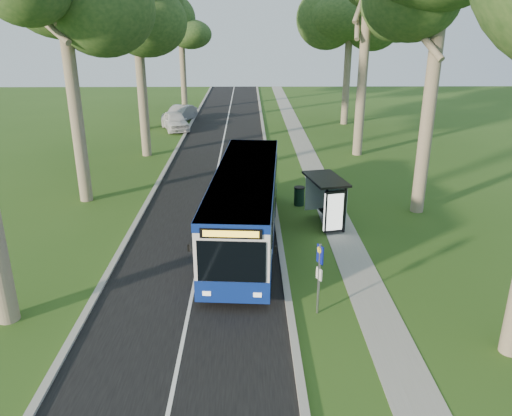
{
  "coord_description": "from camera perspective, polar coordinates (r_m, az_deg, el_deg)",
  "views": [
    {
      "loc": [
        -1.41,
        -18.55,
        9.42
      ],
      "look_at": [
        -1.07,
        2.31,
        1.6
      ],
      "focal_mm": 35.0,
      "sensor_mm": 36.0,
      "label": 1
    }
  ],
  "objects": [
    {
      "name": "road",
      "position": [
        30.13,
        -4.86,
        2.27
      ],
      "size": [
        7.0,
        100.0,
        0.02
      ],
      "primitive_type": "cube",
      "color": "black",
      "rests_on": "ground"
    },
    {
      "name": "bus",
      "position": [
        22.37,
        -1.19,
        0.34
      ],
      "size": [
        3.48,
        12.5,
        3.27
      ],
      "rotation": [
        0.0,
        0.0,
        -0.07
      ],
      "color": "white",
      "rests_on": "ground"
    },
    {
      "name": "bus_shelter",
      "position": [
        24.0,
        8.36,
        1.53
      ],
      "size": [
        2.08,
        3.05,
        2.4
      ],
      "rotation": [
        0.0,
        0.0,
        0.22
      ],
      "color": "black",
      "rests_on": "ground"
    },
    {
      "name": "kerb_east",
      "position": [
        30.08,
        1.81,
        2.41
      ],
      "size": [
        0.25,
        100.0,
        0.12
      ],
      "primitive_type": "cube",
      "color": "#9E9B93",
      "rests_on": "ground"
    },
    {
      "name": "tree_west_e",
      "position": [
        57.0,
        -8.65,
        21.05
      ],
      "size": [
        5.2,
        5.2,
        13.66
      ],
      "color": "#7A6B56",
      "rests_on": "ground"
    },
    {
      "name": "centre_line",
      "position": [
        30.13,
        -4.86,
        2.3
      ],
      "size": [
        0.12,
        100.0,
        0.0
      ],
      "primitive_type": "cube",
      "color": "white",
      "rests_on": "road"
    },
    {
      "name": "car_white",
      "position": [
        47.16,
        -9.25,
        9.8
      ],
      "size": [
        3.51,
        5.31,
        1.68
      ],
      "primitive_type": "imported",
      "rotation": [
        0.0,
        0.0,
        0.34
      ],
      "color": "silver",
      "rests_on": "ground"
    },
    {
      "name": "car_silver",
      "position": [
        51.06,
        -8.66,
        10.59
      ],
      "size": [
        3.11,
        5.12,
        1.59
      ],
      "primitive_type": "imported",
      "rotation": [
        0.0,
        0.0,
        -0.32
      ],
      "color": "#95979C",
      "rests_on": "ground"
    },
    {
      "name": "ground",
      "position": [
        20.85,
        3.07,
        -6.34
      ],
      "size": [
        120.0,
        120.0,
        0.0
      ],
      "primitive_type": "plane",
      "color": "#2C4F18",
      "rests_on": "ground"
    },
    {
      "name": "kerb_west",
      "position": [
        30.56,
        -11.43,
        2.29
      ],
      "size": [
        0.25,
        100.0,
        0.12
      ],
      "primitive_type": "cube",
      "color": "#9E9B93",
      "rests_on": "ground"
    },
    {
      "name": "tree_east_d",
      "position": [
        49.47,
        10.82,
        21.7
      ],
      "size": [
        5.2,
        5.2,
        14.44
      ],
      "color": "#7A6B56",
      "rests_on": "ground"
    },
    {
      "name": "bus_stop_sign",
      "position": [
        16.88,
        7.24,
        -7.16
      ],
      "size": [
        0.18,
        0.35,
        2.6
      ],
      "rotation": [
        0.0,
        0.0,
        0.42
      ],
      "color": "gray",
      "rests_on": "ground"
    },
    {
      "name": "litter_bin",
      "position": [
        27.21,
        4.95,
        1.39
      ],
      "size": [
        0.59,
        0.59,
        1.03
      ],
      "rotation": [
        0.0,
        0.0,
        -0.17
      ],
      "color": "black",
      "rests_on": "ground"
    },
    {
      "name": "footpath",
      "position": [
        30.38,
        7.48,
        2.33
      ],
      "size": [
        1.5,
        100.0,
        0.02
      ],
      "primitive_type": "cube",
      "color": "gray",
      "rests_on": "ground"
    }
  ]
}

